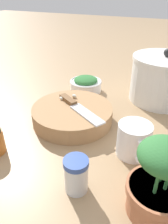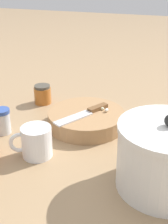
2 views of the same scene
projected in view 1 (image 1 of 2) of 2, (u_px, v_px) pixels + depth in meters
name	position (u px, v px, depth m)	size (l,w,h in m)	color
ground_plane	(84.00, 124.00, 0.69)	(5.00, 5.00, 0.00)	#997A56
cutting_board	(73.00, 114.00, 0.70)	(0.25, 0.25, 0.05)	#9E754C
chef_knife	(77.00, 107.00, 0.67)	(0.13, 0.19, 0.01)	brown
garlic_cloves	(67.00, 97.00, 0.73)	(0.04, 0.05, 0.01)	silver
herb_bowl	(86.00, 84.00, 0.89)	(0.13, 0.13, 0.06)	white
spice_jar	(76.00, 175.00, 0.45)	(0.05, 0.05, 0.08)	silver
coffee_mug	(134.00, 140.00, 0.55)	(0.11, 0.08, 0.09)	white
stock_pot	(163.00, 79.00, 0.80)	(0.23, 0.23, 0.19)	silver
potted_herb	(159.00, 184.00, 0.39)	(0.12, 0.12, 0.17)	#B26B47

